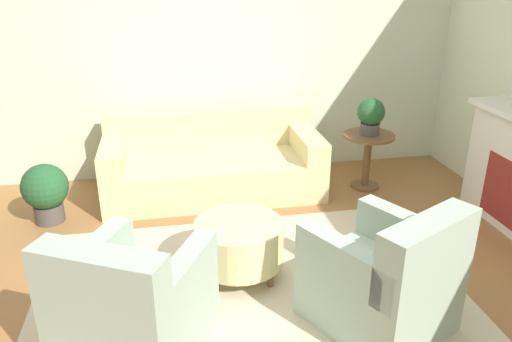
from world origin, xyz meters
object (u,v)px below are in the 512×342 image
at_px(ottoman_table, 239,242).
at_px(armchair_left, 132,310).
at_px(couch, 213,166).
at_px(armchair_right, 385,281).
at_px(potted_plant_floor, 45,190).
at_px(side_table, 368,151).
at_px(potted_plant_on_side_table, 371,115).

bearing_deg(ottoman_table, armchair_left, -134.59).
height_order(couch, armchair_right, armchair_right).
relative_size(armchair_left, armchair_right, 1.00).
bearing_deg(potted_plant_floor, armchair_right, -38.66).
height_order(couch, potted_plant_floor, couch).
xyz_separation_m(armchair_left, ottoman_table, (0.77, 0.78, -0.06)).
bearing_deg(potted_plant_floor, side_table, 3.48).
relative_size(side_table, potted_plant_floor, 1.06).
bearing_deg(armchair_left, side_table, 42.57).
bearing_deg(armchair_right, ottoman_table, 137.46).
height_order(side_table, potted_plant_floor, side_table).
distance_m(couch, potted_plant_floor, 1.66).
xyz_separation_m(ottoman_table, potted_plant_on_side_table, (1.62, 1.41, 0.53)).
xyz_separation_m(couch, armchair_right, (0.88, -2.39, 0.06)).
bearing_deg(armchair_right, side_table, 70.57).
distance_m(armchair_left, potted_plant_floor, 2.18).
distance_m(couch, armchair_right, 2.54).
relative_size(ottoman_table, potted_plant_on_side_table, 1.79).
bearing_deg(couch, ottoman_table, -88.92).
relative_size(couch, armchair_left, 2.07).
bearing_deg(side_table, ottoman_table, -138.86).
bearing_deg(side_table, armchair_right, -109.43).
bearing_deg(armchair_right, armchair_left, 180.00).
relative_size(armchair_right, ottoman_table, 1.57).
xyz_separation_m(armchair_right, potted_plant_floor, (-2.49, 1.99, -0.04)).
xyz_separation_m(couch, potted_plant_on_side_table, (1.65, -0.20, 0.53)).
xyz_separation_m(armchair_right, potted_plant_on_side_table, (0.77, 2.19, 0.47)).
xyz_separation_m(armchair_right, ottoman_table, (-0.85, 0.78, -0.06)).
height_order(ottoman_table, potted_plant_on_side_table, potted_plant_on_side_table).
height_order(armchair_left, potted_plant_on_side_table, potted_plant_on_side_table).
distance_m(couch, potted_plant_on_side_table, 1.74).
height_order(ottoman_table, side_table, side_table).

